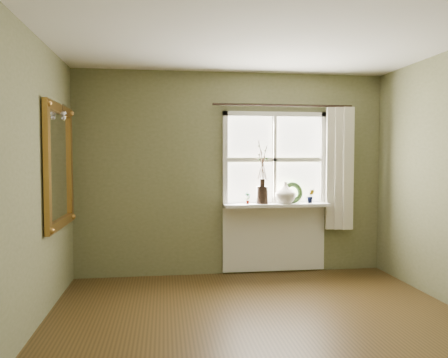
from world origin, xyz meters
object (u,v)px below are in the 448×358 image
cream_vase (285,193)px  wreath (293,195)px  dark_jug (262,195)px  gilt_mirror (59,166)px

cream_vase → wreath: size_ratio=1.00×
dark_jug → gilt_mirror: bearing=-163.8°
dark_jug → gilt_mirror: (-2.33, -0.67, 0.39)m
gilt_mirror → wreath: bearing=14.6°
gilt_mirror → cream_vase: bearing=14.4°
cream_vase → gilt_mirror: gilt_mirror is taller
wreath → gilt_mirror: (-2.74, -0.71, 0.40)m
wreath → gilt_mirror: size_ratio=0.22×
cream_vase → gilt_mirror: (-2.63, -0.67, 0.36)m
dark_jug → wreath: wreath is taller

